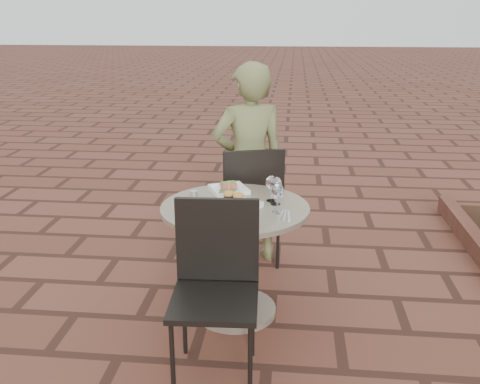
# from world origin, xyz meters

# --- Properties ---
(ground) EXTENTS (60.00, 60.00, 0.00)m
(ground) POSITION_xyz_m (0.00, 0.00, 0.00)
(ground) COLOR brown
(ground) RESTS_ON ground
(cafe_table) EXTENTS (0.90, 0.90, 0.73)m
(cafe_table) POSITION_xyz_m (-0.23, -0.28, 0.48)
(cafe_table) COLOR gray
(cafe_table) RESTS_ON ground
(chair_far) EXTENTS (0.55, 0.55, 0.93)m
(chair_far) POSITION_xyz_m (-0.19, 0.41, 0.55)
(chair_far) COLOR black
(chair_far) RESTS_ON ground
(chair_near) EXTENTS (0.46, 0.46, 0.93)m
(chair_near) POSITION_xyz_m (-0.27, -0.83, 0.55)
(chair_near) COLOR black
(chair_near) RESTS_ON ground
(diner) EXTENTS (0.65, 0.53, 1.52)m
(diner) POSITION_xyz_m (-0.22, 0.52, 0.76)
(diner) COLOR brown
(diner) RESTS_ON ground
(plate_salmon) EXTENTS (0.30, 0.30, 0.06)m
(plate_salmon) POSITION_xyz_m (-0.30, -0.00, 0.75)
(plate_salmon) COLOR white
(plate_salmon) RESTS_ON cafe_table
(plate_sliders) EXTENTS (0.35, 0.35, 0.17)m
(plate_sliders) POSITION_xyz_m (-0.23, -0.33, 0.76)
(plate_sliders) COLOR white
(plate_sliders) RESTS_ON cafe_table
(plate_tuna) EXTENTS (0.24, 0.24, 0.03)m
(plate_tuna) POSITION_xyz_m (-0.23, -0.52, 0.74)
(plate_tuna) COLOR white
(plate_tuna) RESTS_ON cafe_table
(wine_glass_right) EXTENTS (0.07, 0.07, 0.17)m
(wine_glass_right) POSITION_xyz_m (0.03, -0.36, 0.85)
(wine_glass_right) COLOR white
(wine_glass_right) RESTS_ON cafe_table
(wine_glass_mid) EXTENTS (0.07, 0.07, 0.16)m
(wine_glass_mid) POSITION_xyz_m (-0.02, -0.17, 0.85)
(wine_glass_mid) COLOR white
(wine_glass_mid) RESTS_ON cafe_table
(wine_glass_far) EXTENTS (0.07, 0.07, 0.17)m
(wine_glass_far) POSITION_xyz_m (0.01, -0.22, 0.85)
(wine_glass_far) COLOR white
(wine_glass_far) RESTS_ON cafe_table
(steel_ramekin) EXTENTS (0.07, 0.07, 0.04)m
(steel_ramekin) POSITION_xyz_m (-0.51, -0.14, 0.75)
(steel_ramekin) COLOR silver
(steel_ramekin) RESTS_ON cafe_table
(cutlery_set) EXTENTS (0.09, 0.19, 0.00)m
(cutlery_set) POSITION_xyz_m (0.07, -0.42, 0.73)
(cutlery_set) COLOR silver
(cutlery_set) RESTS_ON cafe_table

